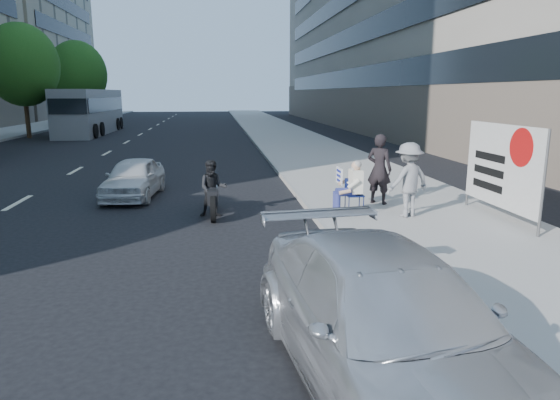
{
  "coord_description": "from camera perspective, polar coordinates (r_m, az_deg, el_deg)",
  "views": [
    {
      "loc": [
        -0.91,
        -6.6,
        3.04
      ],
      "look_at": [
        0.38,
        3.37,
        0.88
      ],
      "focal_mm": 32.0,
      "sensor_mm": 36.0,
      "label": 1
    }
  ],
  "objects": [
    {
      "name": "jogger",
      "position": [
        12.15,
        14.45,
        2.24
      ],
      "size": [
        1.29,
        0.98,
        1.76
      ],
      "primitive_type": "imported",
      "rotation": [
        0.0,
        0.0,
        3.46
      ],
      "color": "gray",
      "rests_on": "near_sidewalk"
    },
    {
      "name": "tree_far_e",
      "position": [
        52.22,
        -22.14,
        13.17
      ],
      "size": [
        5.4,
        5.4,
        7.89
      ],
      "color": "#382616",
      "rests_on": "ground"
    },
    {
      "name": "near_sidewalk",
      "position": [
        27.21,
        3.1,
        5.85
      ],
      "size": [
        5.0,
        120.0,
        0.15
      ],
      "primitive_type": "cube",
      "color": "#A09C96",
      "rests_on": "ground"
    },
    {
      "name": "pedestrian_woman",
      "position": [
        13.42,
        11.28,
        3.49
      ],
      "size": [
        0.8,
        0.78,
        1.85
      ],
      "primitive_type": "imported",
      "rotation": [
        0.0,
        0.0,
        2.43
      ],
      "color": "black",
      "rests_on": "near_sidewalk"
    },
    {
      "name": "motorcycle",
      "position": [
        12.57,
        -7.68,
        1.01
      ],
      "size": [
        0.7,
        2.04,
        1.42
      ],
      "rotation": [
        0.0,
        0.0,
        -0.02
      ],
      "color": "black",
      "rests_on": "ground"
    },
    {
      "name": "bus",
      "position": [
        41.16,
        -20.83,
        9.39
      ],
      "size": [
        2.76,
        12.07,
        3.3
      ],
      "rotation": [
        0.0,
        0.0,
        -0.01
      ],
      "color": "slate",
      "rests_on": "ground"
    },
    {
      "name": "white_sedan_near",
      "position": [
        15.39,
        -16.38,
        2.46
      ],
      "size": [
        1.7,
        3.55,
        1.17
      ],
      "primitive_type": "imported",
      "rotation": [
        0.0,
        0.0,
        -0.1
      ],
      "color": "silver",
      "rests_on": "ground"
    },
    {
      "name": "parked_sedan",
      "position": [
        5.42,
        12.09,
        -13.52
      ],
      "size": [
        2.52,
        5.11,
        1.43
      ],
      "primitive_type": "imported",
      "rotation": [
        0.0,
        0.0,
        0.11
      ],
      "color": "#B1B4B9",
      "rests_on": "ground"
    },
    {
      "name": "near_building",
      "position": [
        43.11,
        18.55,
        20.82
      ],
      "size": [
        14.0,
        70.0,
        20.0
      ],
      "primitive_type": "cube",
      "color": "gray",
      "rests_on": "ground"
    },
    {
      "name": "seated_protester",
      "position": [
        12.16,
        8.0,
        1.76
      ],
      "size": [
        0.83,
        1.12,
        1.31
      ],
      "color": "#111B4E",
      "rests_on": "near_sidewalk"
    },
    {
      "name": "protest_banner",
      "position": [
        12.52,
        24.03,
        3.57
      ],
      "size": [
        0.08,
        3.06,
        2.2
      ],
      "color": "#4C4C4C",
      "rests_on": "near_sidewalk"
    },
    {
      "name": "tree_far_d",
      "position": [
        38.81,
        -27.41,
        13.54
      ],
      "size": [
        4.8,
        4.8,
        7.65
      ],
      "color": "#382616",
      "rests_on": "ground"
    },
    {
      "name": "ground",
      "position": [
        7.32,
        0.44,
        -12.4
      ],
      "size": [
        160.0,
        160.0,
        0.0
      ],
      "primitive_type": "plane",
      "color": "black",
      "rests_on": "ground"
    }
  ]
}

